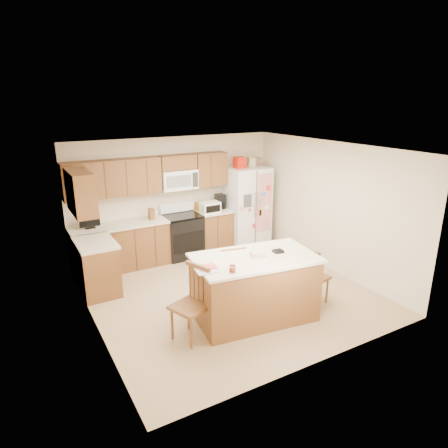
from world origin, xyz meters
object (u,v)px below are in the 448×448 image
stove (182,235)px  island (254,287)px  refrigerator (247,206)px  windsor_chair_back (230,276)px  windsor_chair_right (313,277)px  windsor_chair_left (191,306)px

stove → island: 2.84m
refrigerator → windsor_chair_back: size_ratio=2.00×
refrigerator → island: (-1.63, -2.78, -0.41)m
refrigerator → windsor_chair_right: (-0.54, -2.87, -0.46)m
windsor_chair_back → windsor_chair_right: (1.19, -0.64, -0.02)m
island → windsor_chair_back: (-0.10, 0.56, -0.03)m
island → stove: bearing=88.8°
windsor_chair_left → stove: bearing=68.4°
island → windsor_chair_right: (1.09, -0.09, -0.04)m
island → windsor_chair_left: 1.08m
windsor_chair_left → windsor_chair_back: size_ratio=1.06×
island → windsor_chair_left: (-1.08, -0.03, 0.00)m
windsor_chair_left → windsor_chair_back: 1.15m
stove → island: bearing=-91.2°
windsor_chair_right → windsor_chair_back: bearing=151.6°
stove → windsor_chair_right: size_ratio=1.15×
refrigerator → windsor_chair_back: refrigerator is taller
windsor_chair_left → windsor_chair_back: windsor_chair_left is taller
stove → windsor_chair_left: 3.09m
windsor_chair_left → windsor_chair_right: (2.17, -0.05, -0.04)m
windsor_chair_right → refrigerator: bearing=79.4°
stove → windsor_chair_right: stove is taller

